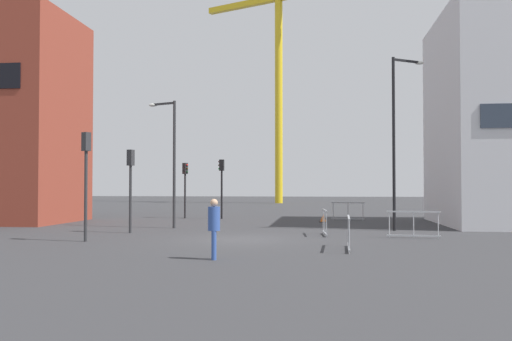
{
  "coord_description": "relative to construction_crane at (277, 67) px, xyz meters",
  "views": [
    {
      "loc": [
        3.19,
        -21.21,
        2.11
      ],
      "look_at": [
        0.0,
        5.13,
        2.81
      ],
      "focal_mm": 38.58,
      "sensor_mm": 36.0,
      "label": 1
    }
  ],
  "objects": [
    {
      "name": "safety_barrier_front",
      "position": [
        6.14,
        -46.0,
        -15.43
      ],
      "size": [
        0.14,
        2.3,
        1.08
      ],
      "color": "#9EA0A5",
      "rests_on": "ground"
    },
    {
      "name": "traffic_light_crosswalk",
      "position": [
        -3.4,
        -29.94,
        -13.6
      ],
      "size": [
        0.39,
        0.35,
        3.52
      ],
      "color": "#232326",
      "rests_on": "ground"
    },
    {
      "name": "pedestrian_walking",
      "position": [
        2.23,
        -48.82,
        -15.0
      ],
      "size": [
        0.34,
        0.34,
        1.72
      ],
      "color": "#33519E",
      "rests_on": "ground"
    },
    {
      "name": "safety_barrier_mid_span",
      "position": [
        5.38,
        -40.93,
        -15.43
      ],
      "size": [
        0.21,
        1.86,
        1.08
      ],
      "color": "gray",
      "rests_on": "ground"
    },
    {
      "name": "traffic_cone_by_barrier",
      "position": [
        5.34,
        -32.56,
        -15.77
      ],
      "size": [
        0.48,
        0.48,
        0.49
      ],
      "color": "black",
      "rests_on": "ground"
    },
    {
      "name": "traffic_light_corner",
      "position": [
        -0.99,
        -30.24,
        -13.49
      ],
      "size": [
        0.38,
        0.26,
        3.71
      ],
      "color": "black",
      "rests_on": "ground"
    },
    {
      "name": "streetlamp_short",
      "position": [
        -2.12,
        -37.83,
        -12.27
      ],
      "size": [
        1.53,
        0.67,
        6.26
      ],
      "color": "#2D2D30",
      "rests_on": "ground"
    },
    {
      "name": "brick_building",
      "position": [
        -12.73,
        -34.91,
        -10.13
      ],
      "size": [
        7.77,
        6.59,
        11.74
      ],
      "color": "brown",
      "rests_on": "ground"
    },
    {
      "name": "safety_barrier_rear",
      "position": [
        6.81,
        -30.83,
        -15.43
      ],
      "size": [
        1.96,
        0.23,
        1.08
      ],
      "color": "gray",
      "rests_on": "ground"
    },
    {
      "name": "construction_crane",
      "position": [
        0.0,
        0.0,
        0.0
      ],
      "size": [
        14.55,
        7.22,
        24.78
      ],
      "color": "yellow",
      "rests_on": "ground"
    },
    {
      "name": "traffic_light_island",
      "position": [
        -3.13,
        -40.75,
        -13.51
      ],
      "size": [
        0.29,
        0.39,
        3.67
      ],
      "color": "#2D2D30",
      "rests_on": "ground"
    },
    {
      "name": "streetlamp_tall",
      "position": [
        8.76,
        -38.02,
        -11.29
      ],
      "size": [
        1.61,
        1.0,
        8.08
      ],
      "color": "black",
      "rests_on": "ground"
    },
    {
      "name": "traffic_light_far",
      "position": [
        -3.52,
        -44.51,
        -13.25
      ],
      "size": [
        0.39,
        0.35,
        4.09
      ],
      "color": "#2D2D30",
      "rests_on": "ground"
    },
    {
      "name": "ground",
      "position": [
        2.11,
        -42.97,
        -16.0
      ],
      "size": [
        160.0,
        160.0,
        0.0
      ],
      "primitive_type": "plane",
      "color": "#333335"
    },
    {
      "name": "safety_barrier_right_run",
      "position": [
        8.88,
        -41.74,
        -15.43
      ],
      "size": [
        2.08,
        0.24,
        1.08
      ],
      "color": "#B2B5BA",
      "rests_on": "ground"
    }
  ]
}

